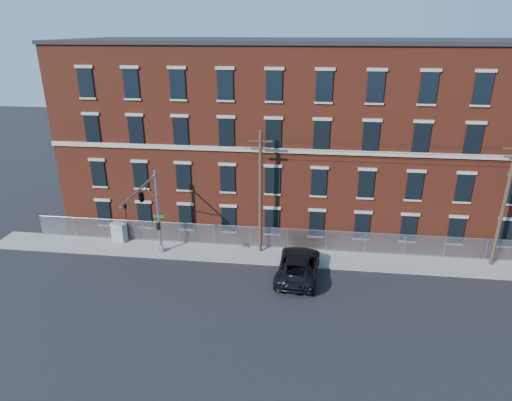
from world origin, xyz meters
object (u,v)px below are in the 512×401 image
object	(u,v)px
utility_pole_near	(260,191)
pickup_truck	(298,265)
traffic_signal_mast	(146,202)
utility_cabinet	(119,232)

from	to	relation	value
utility_pole_near	pickup_truck	distance (m)	6.40
traffic_signal_mast	pickup_truck	world-z (taller)	traffic_signal_mast
traffic_signal_mast	utility_cabinet	size ratio (longest dim) A/B	4.38
pickup_truck	utility_cabinet	world-z (taller)	pickup_truck
traffic_signal_mast	pickup_truck	xyz separation A→B (m)	(11.19, 0.13, -4.51)
utility_pole_near	utility_cabinet	distance (m)	12.99
traffic_signal_mast	utility_pole_near	xyz separation A→B (m)	(8.00, 3.42, -0.05)
traffic_signal_mast	utility_cabinet	xyz separation A→B (m)	(-4.21, 3.82, -4.47)
pickup_truck	utility_pole_near	bearing A→B (deg)	-41.56
utility_pole_near	utility_cabinet	size ratio (longest dim) A/B	6.25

